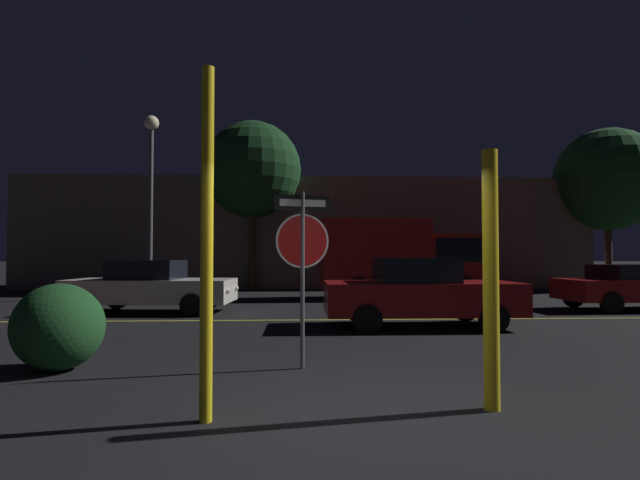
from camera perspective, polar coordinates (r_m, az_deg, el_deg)
The scene contains 14 objects.
ground_plane at distance 5.23m, azimuth 3.72°, elevation -19.49°, with size 260.00×260.00×0.00m, color black.
road_center_stripe at distance 12.46m, azimuth -0.16°, elevation -9.11°, with size 43.41×0.12×0.01m, color gold.
stop_sign at distance 7.07m, azimuth -2.01°, elevation -0.48°, with size 0.80×0.21×2.50m.
yellow_pole_left at distance 4.94m, azimuth -12.81°, elevation -0.27°, with size 0.12×0.12×3.43m, color yellow.
yellow_pole_right at distance 5.48m, azimuth 18.93°, elevation -4.22°, with size 0.16×0.16×2.70m, color yellow.
hedge_bush_1 at distance 7.89m, azimuth -27.70°, elevation -8.78°, with size 1.22×1.18×1.20m, color #19421E.
passing_car_2 at distance 14.75m, azimuth -18.73°, elevation -5.04°, with size 4.64×2.26×1.46m.
passing_car_3 at distance 11.41m, azimuth 11.26°, elevation -5.91°, with size 4.34×2.03×1.55m.
passing_car_4 at distance 17.20m, azimuth 31.96°, elevation -4.55°, with size 4.11×2.09×1.32m.
delivery_truck at distance 18.98m, azimuth 9.78°, elevation -1.81°, with size 6.38×2.46×2.93m.
street_lamp at distance 19.66m, azimuth -18.75°, elevation 7.78°, with size 0.54×0.54×6.79m.
tree_0 at distance 23.45m, azimuth -7.70°, elevation 7.93°, with size 4.46×4.46×7.79m.
tree_1 at distance 28.00m, azimuth 29.99°, elevation 5.98°, with size 4.94×4.94×7.74m.
building_backdrop at distance 25.78m, azimuth -1.48°, elevation 0.62°, with size 27.54×4.75×5.35m, color #6B5B4C.
Camera 1 is at (-0.56, -4.95, 1.59)m, focal length 28.00 mm.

